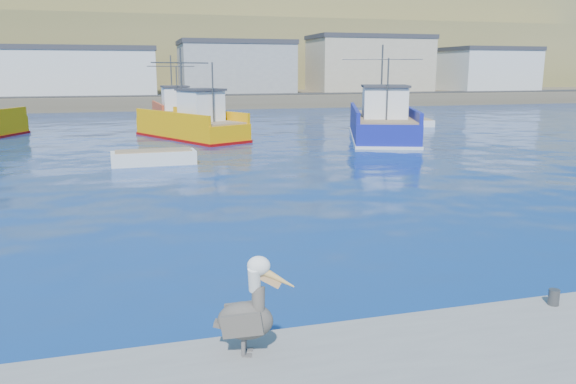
% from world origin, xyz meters
% --- Properties ---
extents(ground, '(260.00, 260.00, 0.00)m').
position_xyz_m(ground, '(0.00, 0.00, 0.00)').
color(ground, '#071958').
rests_on(ground, ground).
extents(dock_bollards, '(36.20, 0.20, 0.30)m').
position_xyz_m(dock_bollards, '(0.60, -3.40, 0.65)').
color(dock_bollards, '#4C4C4C').
rests_on(dock_bollards, dock).
extents(far_shore, '(200.00, 81.00, 24.00)m').
position_xyz_m(far_shore, '(0.00, 109.20, 8.98)').
color(far_shore, brown).
rests_on(far_shore, ground).
extents(trawler_yellow_b, '(7.44, 10.30, 6.33)m').
position_xyz_m(trawler_yellow_b, '(-0.21, 28.50, 0.96)').
color(trawler_yellow_b, '#E99B05').
rests_on(trawler_yellow_b, ground).
extents(trawler_blue, '(7.92, 12.49, 6.58)m').
position_xyz_m(trawler_blue, '(12.62, 24.83, 1.07)').
color(trawler_blue, navy).
rests_on(trawler_blue, ground).
extents(boat_orange, '(4.40, 8.56, 6.09)m').
position_xyz_m(boat_orange, '(-0.42, 42.02, 1.03)').
color(boat_orange, red).
rests_on(boat_orange, ground).
extents(skiff_mid, '(4.27, 1.63, 0.92)m').
position_xyz_m(skiff_mid, '(-3.35, 17.90, 0.29)').
color(skiff_mid, silver).
rests_on(skiff_mid, ground).
extents(skiff_far, '(1.98, 3.64, 0.75)m').
position_xyz_m(skiff_far, '(20.23, 32.83, 0.24)').
color(skiff_far, silver).
rests_on(skiff_far, ground).
extents(pelican, '(1.25, 0.75, 1.57)m').
position_xyz_m(pelican, '(-2.82, -3.65, 1.17)').
color(pelican, '#595451').
rests_on(pelican, dock).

